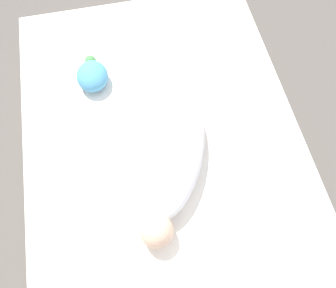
% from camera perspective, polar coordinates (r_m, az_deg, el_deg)
% --- Properties ---
extents(ground_plane, '(12.00, 12.00, 0.00)m').
position_cam_1_polar(ground_plane, '(1.36, -0.76, -1.49)').
color(ground_plane, '#514C47').
extents(bed_mattress, '(1.47, 1.05, 0.13)m').
position_cam_1_polar(bed_mattress, '(1.30, -0.79, -0.36)').
color(bed_mattress, white).
rests_on(bed_mattress, ground_plane).
extents(swaddled_baby, '(0.56, 0.38, 0.14)m').
position_cam_1_polar(swaddled_baby, '(1.13, 0.68, -2.64)').
color(swaddled_baby, white).
rests_on(swaddled_baby, bed_mattress).
extents(turtle_plush, '(0.18, 0.13, 0.09)m').
position_cam_1_polar(turtle_plush, '(1.37, -13.06, 11.58)').
color(turtle_plush, '#4C99C6').
rests_on(turtle_plush, bed_mattress).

